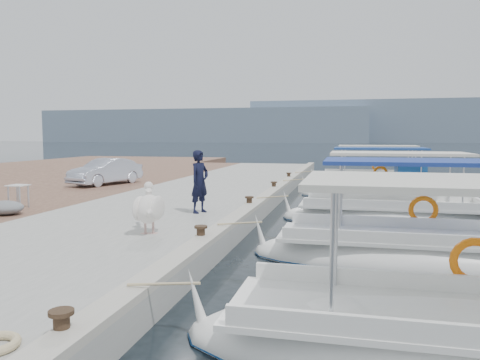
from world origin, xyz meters
name	(u,v)px	position (x,y,z in m)	size (l,w,h in m)	color
ground	(250,232)	(0.00, 0.00, 0.00)	(400.00, 400.00, 0.00)	black
concrete_quay	(203,198)	(-3.00, 5.00, 0.25)	(6.00, 40.00, 0.50)	gray
quay_curb	(271,192)	(-0.22, 5.00, 0.56)	(0.44, 40.00, 0.12)	#ACA899
cobblestone_strip	(92,194)	(-8.00, 5.00, 0.25)	(4.00, 40.00, 0.50)	brown
distant_hills	(413,125)	(29.61, 201.49, 7.61)	(330.00, 60.00, 18.00)	slate
fishing_caique_a	(468,354)	(4.15, -7.02, 0.12)	(7.13, 2.26, 2.83)	white
fishing_caique_b	(415,257)	(4.15, -2.37, 0.12)	(7.13, 2.31, 2.83)	white
fishing_caique_c	(391,218)	(4.05, 2.50, 0.12)	(6.92, 2.52, 2.83)	white
fishing_caique_d	(377,193)	(4.00, 8.87, 0.20)	(6.60, 2.52, 2.83)	white
fishing_caique_e	(373,183)	(4.06, 13.88, 0.12)	(6.95, 2.22, 2.83)	white
mooring_bollards	(249,201)	(-0.35, 1.50, 0.69)	(0.28, 20.28, 0.33)	black
pelican	(149,208)	(-1.74, -3.05, 1.10)	(0.88, 1.48, 1.16)	tan
fisherman	(200,182)	(-1.51, 0.01, 1.42)	(0.67, 0.44, 1.83)	black
parked_car	(106,172)	(-8.24, 6.67, 1.10)	(1.27, 3.65, 1.20)	silver
tarp_bundle	(4,208)	(-6.85, -1.58, 0.70)	(1.10, 0.90, 0.40)	slate
folding_table	(18,191)	(-7.28, -0.45, 1.02)	(0.55, 0.55, 0.73)	silver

